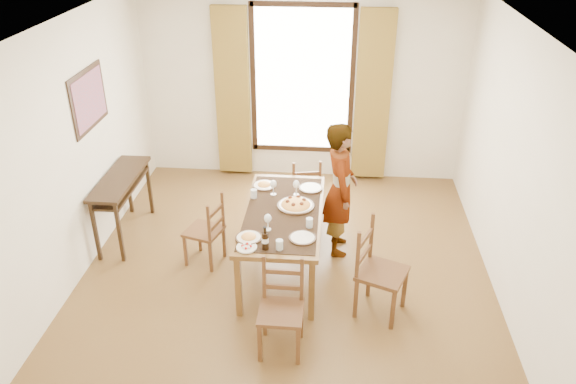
# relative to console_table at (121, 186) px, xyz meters

# --- Properties ---
(ground) EXTENTS (5.00, 5.00, 0.00)m
(ground) POSITION_rel_console_table_xyz_m (2.03, -0.60, -0.68)
(ground) COLOR #492B16
(ground) RESTS_ON ground
(room_shell) EXTENTS (4.60, 5.10, 2.74)m
(room_shell) POSITION_rel_console_table_xyz_m (2.03, -0.47, 0.86)
(room_shell) COLOR white
(room_shell) RESTS_ON ground
(console_table) EXTENTS (0.38, 1.20, 0.80)m
(console_table) POSITION_rel_console_table_xyz_m (0.00, 0.00, 0.00)
(console_table) COLOR black
(console_table) RESTS_ON ground
(dining_table) EXTENTS (0.84, 1.73, 0.76)m
(dining_table) POSITION_rel_console_table_xyz_m (1.99, -0.55, 0.00)
(dining_table) COLOR brown
(dining_table) RESTS_ON ground
(chair_west) EXTENTS (0.47, 0.47, 0.85)m
(chair_west) POSITION_rel_console_table_xyz_m (1.12, -0.47, -0.29)
(chair_west) COLOR brown
(chair_west) RESTS_ON ground
(chair_north) EXTENTS (0.45, 0.45, 0.87)m
(chair_north) POSITION_rel_console_table_xyz_m (2.16, 0.60, -0.28)
(chair_north) COLOR brown
(chair_north) RESTS_ON ground
(chair_south) EXTENTS (0.41, 0.41, 0.91)m
(chair_south) POSITION_rel_console_table_xyz_m (2.09, -1.76, -0.26)
(chair_south) COLOR brown
(chair_south) RESTS_ON ground
(chair_east) EXTENTS (0.58, 0.58, 1.00)m
(chair_east) POSITION_rel_console_table_xyz_m (2.99, -1.16, -0.22)
(chair_east) COLOR brown
(chair_east) RESTS_ON ground
(man) EXTENTS (0.64, 0.47, 1.59)m
(man) POSITION_rel_console_table_xyz_m (2.59, -0.07, 0.11)
(man) COLOR gray
(man) RESTS_ON ground
(plate_sw) EXTENTS (0.27, 0.27, 0.05)m
(plate_sw) POSITION_rel_console_table_xyz_m (1.70, -1.11, 0.10)
(plate_sw) COLOR silver
(plate_sw) RESTS_ON dining_table
(plate_se) EXTENTS (0.27, 0.27, 0.05)m
(plate_se) POSITION_rel_console_table_xyz_m (2.23, -1.06, 0.10)
(plate_se) COLOR silver
(plate_se) RESTS_ON dining_table
(plate_nw) EXTENTS (0.27, 0.27, 0.05)m
(plate_nw) POSITION_rel_console_table_xyz_m (1.72, 0.00, 0.10)
(plate_nw) COLOR silver
(plate_nw) RESTS_ON dining_table
(plate_ne) EXTENTS (0.27, 0.27, 0.05)m
(plate_ne) POSITION_rel_console_table_xyz_m (2.26, -0.01, 0.10)
(plate_ne) COLOR silver
(plate_ne) RESTS_ON dining_table
(pasta_platter) EXTENTS (0.40, 0.40, 0.10)m
(pasta_platter) POSITION_rel_console_table_xyz_m (2.12, -0.44, 0.12)
(pasta_platter) COLOR #D9551B
(pasta_platter) RESTS_ON dining_table
(caprese_plate) EXTENTS (0.20, 0.20, 0.04)m
(caprese_plate) POSITION_rel_console_table_xyz_m (1.71, -1.27, 0.09)
(caprese_plate) COLOR silver
(caprese_plate) RESTS_ON dining_table
(wine_glass_a) EXTENTS (0.08, 0.08, 0.18)m
(wine_glass_a) POSITION_rel_console_table_xyz_m (1.87, -0.93, 0.16)
(wine_glass_a) COLOR white
(wine_glass_a) RESTS_ON dining_table
(wine_glass_b) EXTENTS (0.08, 0.08, 0.18)m
(wine_glass_b) POSITION_rel_console_table_xyz_m (2.10, -0.18, 0.16)
(wine_glass_b) COLOR white
(wine_glass_b) RESTS_ON dining_table
(wine_glass_c) EXTENTS (0.08, 0.08, 0.18)m
(wine_glass_c) POSITION_rel_console_table_xyz_m (1.85, -0.19, 0.16)
(wine_glass_c) COLOR white
(wine_glass_c) RESTS_ON dining_table
(tumbler_a) EXTENTS (0.07, 0.07, 0.10)m
(tumbler_a) POSITION_rel_console_table_xyz_m (2.29, -0.84, 0.12)
(tumbler_a) COLOR silver
(tumbler_a) RESTS_ON dining_table
(tumbler_b) EXTENTS (0.07, 0.07, 0.10)m
(tumbler_b) POSITION_rel_console_table_xyz_m (1.64, -0.28, 0.12)
(tumbler_b) COLOR silver
(tumbler_b) RESTS_ON dining_table
(tumbler_c) EXTENTS (0.07, 0.07, 0.10)m
(tumbler_c) POSITION_rel_console_table_xyz_m (2.03, -1.26, 0.12)
(tumbler_c) COLOR silver
(tumbler_c) RESTS_ON dining_table
(wine_bottle) EXTENTS (0.07, 0.07, 0.25)m
(wine_bottle) POSITION_rel_console_table_xyz_m (1.89, -1.27, 0.20)
(wine_bottle) COLOR black
(wine_bottle) RESTS_ON dining_table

